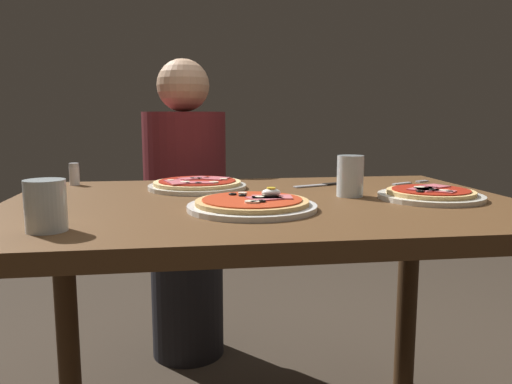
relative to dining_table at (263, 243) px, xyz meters
The scene contains 10 objects.
dining_table is the anchor object (origin of this frame).
pizza_foreground 0.18m from the dining_table, 109.02° to the right, with size 0.29×0.29×0.05m.
pizza_across_left 0.29m from the dining_table, 126.04° to the left, with size 0.28×0.28×0.03m.
pizza_across_right 0.44m from the dining_table, ahead, with size 0.26×0.26×0.03m.
water_glass_near 0.55m from the dining_table, 147.49° to the right, with size 0.07×0.07×0.09m.
water_glass_far 0.28m from the dining_table, ahead, with size 0.07×0.07×0.11m.
fork 0.56m from the dining_table, 25.21° to the left, with size 0.15×0.08×0.00m.
knife 0.35m from the dining_table, 45.32° to the left, with size 0.19×0.08×0.01m.
salt_shaker 0.65m from the dining_table, 146.03° to the left, with size 0.03×0.03×0.07m.
diner_person 0.77m from the dining_table, 104.29° to the left, with size 0.32×0.32×1.18m.
Camera 1 is at (-0.20, -1.22, 0.96)m, focal length 35.06 mm.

